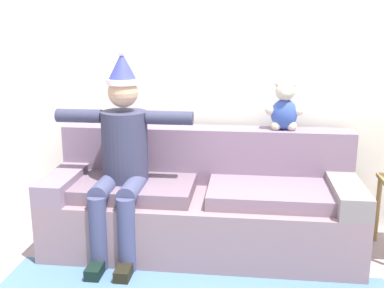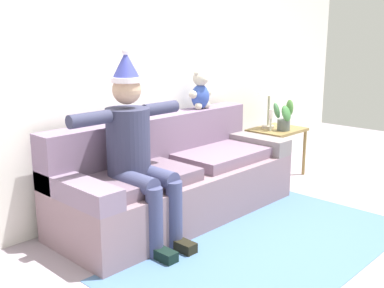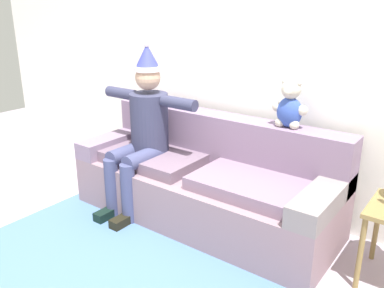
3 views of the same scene
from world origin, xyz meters
TOP-DOWN VIEW (x-y plane):
  - back_wall at (0.00, 1.55)m, footprint 7.00×0.10m
  - couch at (0.00, 1.05)m, footprint 2.30×0.86m
  - person_seated at (-0.57, 0.88)m, footprint 1.02×0.77m
  - teddy_bear at (0.61, 1.30)m, footprint 0.29×0.17m

SIDE VIEW (x-z plane):
  - couch at x=0.00m, z-range -0.10..0.77m
  - person_seated at x=-0.57m, z-range 0.01..1.51m
  - teddy_bear at x=0.61m, z-range 0.85..1.24m
  - back_wall at x=0.00m, z-range 0.00..2.70m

